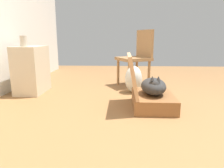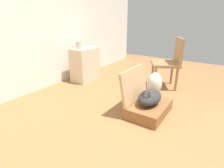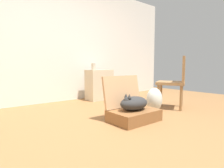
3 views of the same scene
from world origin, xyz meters
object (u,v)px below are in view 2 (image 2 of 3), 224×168
at_px(cat, 150,97).
at_px(chair, 170,61).
at_px(suitcase_base, 149,109).
at_px(side_table, 85,64).
at_px(vase_tall, 79,45).
at_px(plastic_bag_white, 154,84).

bearing_deg(cat, chair, 5.43).
height_order(suitcase_base, side_table, side_table).
bearing_deg(vase_tall, chair, -66.37).
xyz_separation_m(cat, chair, (1.16, 0.11, 0.25)).
distance_m(suitcase_base, vase_tall, 1.88).
relative_size(suitcase_base, side_table, 0.98).
bearing_deg(cat, vase_tall, 74.64).
distance_m(suitcase_base, chair, 1.23).
bearing_deg(suitcase_base, side_table, 70.43).
bearing_deg(vase_tall, suitcase_base, -105.12).
bearing_deg(vase_tall, cat, -105.36).
height_order(suitcase_base, vase_tall, vase_tall).
height_order(vase_tall, chair, chair).
bearing_deg(chair, cat, -23.44).
bearing_deg(plastic_bag_white, vase_tall, 98.34).
relative_size(cat, plastic_bag_white, 1.32).
bearing_deg(plastic_bag_white, chair, -9.76).
distance_m(plastic_bag_white, side_table, 1.50).
height_order(cat, side_table, side_table).
bearing_deg(vase_tall, plastic_bag_white, -81.66).
distance_m(cat, plastic_bag_white, 0.72).
height_order(cat, plastic_bag_white, plastic_bag_white).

